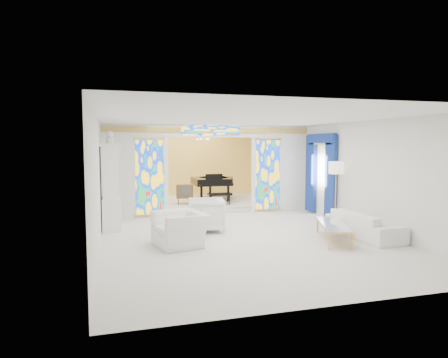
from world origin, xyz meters
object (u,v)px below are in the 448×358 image
object	(u,v)px
china_cabinet	(111,187)
sofa	(364,225)
coffee_table	(333,225)
tv_console	(185,191)
grand_piano	(214,181)
armchair_left	(180,229)
armchair_right	(206,215)

from	to	relation	value
china_cabinet	sofa	xyz separation A→B (m)	(6.17, -2.95, -0.85)
coffee_table	tv_console	xyz separation A→B (m)	(-2.63, 5.83, 0.25)
coffee_table	grand_piano	size ratio (longest dim) A/B	0.76
china_cabinet	grand_piano	size ratio (longest dim) A/B	1.04
tv_console	sofa	bearing A→B (deg)	-47.19
armchair_left	armchair_right	bearing A→B (deg)	132.60
armchair_left	armchair_right	size ratio (longest dim) A/B	1.22
sofa	tv_console	xyz separation A→B (m)	(-3.59, 5.69, 0.32)
sofa	tv_console	size ratio (longest dim) A/B	3.10
coffee_table	china_cabinet	bearing A→B (deg)	149.34
grand_piano	tv_console	world-z (taller)	grand_piano
sofa	grand_piano	distance (m)	7.04
grand_piano	coffee_table	bearing A→B (deg)	-78.21
armchair_left	armchair_right	world-z (taller)	armchair_right
china_cabinet	coffee_table	bearing A→B (deg)	-30.66
armchair_right	grand_piano	bearing A→B (deg)	173.83
china_cabinet	tv_console	xyz separation A→B (m)	(2.58, 2.74, -0.53)
armchair_left	grand_piano	bearing A→B (deg)	146.36
grand_piano	tv_console	bearing A→B (deg)	-143.47
grand_piano	tv_console	distance (m)	1.65
coffee_table	sofa	bearing A→B (deg)	8.05
armchair_left	sofa	distance (m)	4.67
armchair_left	coffee_table	distance (m)	3.73
armchair_right	grand_piano	xyz separation A→B (m)	(1.44, 4.85, 0.44)
tv_console	armchair_left	bearing A→B (deg)	-90.80
coffee_table	tv_console	world-z (taller)	tv_console
china_cabinet	sofa	world-z (taller)	china_cabinet
armchair_left	tv_console	xyz separation A→B (m)	(1.06, 5.25, 0.25)
china_cabinet	coffee_table	size ratio (longest dim) A/B	1.37
armchair_right	china_cabinet	bearing A→B (deg)	-104.73
china_cabinet	tv_console	size ratio (longest dim) A/B	3.84
coffee_table	armchair_right	bearing A→B (deg)	144.86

